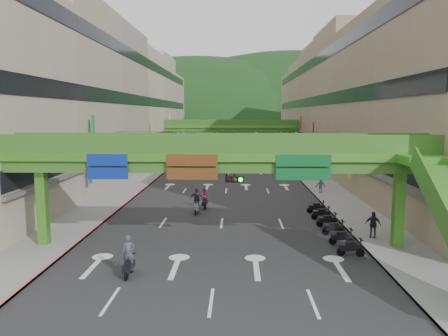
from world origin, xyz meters
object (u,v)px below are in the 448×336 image
(car_yellow, at_px, (230,159))
(overpass_near, at_px, (234,166))
(scooter_rider_mid, at_px, (205,198))
(scooter_rider_near, at_px, (129,257))
(car_silver, at_px, (205,154))
(pedestrian_red, at_px, (396,228))

(car_yellow, bearing_deg, overpass_near, -94.29)
(scooter_rider_mid, bearing_deg, scooter_rider_near, -99.61)
(car_yellow, bearing_deg, car_silver, 114.70)
(scooter_rider_mid, bearing_deg, car_silver, 94.06)
(scooter_rider_mid, distance_m, car_yellow, 35.78)
(scooter_rider_mid, xyz_separation_m, car_yellow, (1.62, 35.75, -0.32))
(scooter_rider_near, distance_m, pedestrian_red, 17.52)
(scooter_rider_mid, height_order, car_silver, scooter_rider_mid)
(scooter_rider_mid, xyz_separation_m, car_silver, (-3.11, 43.90, -0.31))
(overpass_near, relative_size, scooter_rider_mid, 14.90)
(scooter_rider_near, bearing_deg, pedestrian_red, 23.55)
(scooter_rider_mid, bearing_deg, overpass_near, -77.63)
(scooter_rider_mid, height_order, pedestrian_red, scooter_rider_mid)
(scooter_rider_mid, height_order, car_yellow, scooter_rider_mid)
(car_silver, xyz_separation_m, pedestrian_red, (16.43, -53.09, 0.12))
(overpass_near, distance_m, pedestrian_red, 11.90)
(scooter_rider_near, height_order, pedestrian_red, scooter_rider_near)
(scooter_rider_near, height_order, car_silver, scooter_rider_near)
(scooter_rider_near, bearing_deg, car_yellow, 85.20)
(overpass_near, distance_m, scooter_rider_mid, 12.81)
(overpass_near, relative_size, car_yellow, 7.52)
(scooter_rider_near, relative_size, car_yellow, 0.58)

